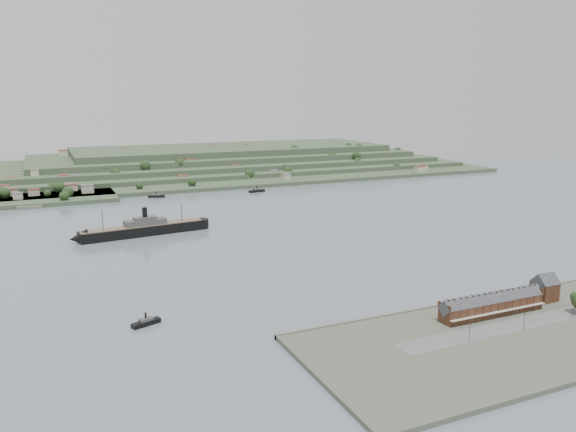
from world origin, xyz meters
name	(u,v)px	position (x,y,z in m)	size (l,w,h in m)	color
ground	(334,236)	(0.00, 0.00, 0.00)	(1400.00, 1400.00, 0.00)	slate
near_shore	(540,328)	(0.00, -186.75, 1.01)	(220.00, 80.00, 2.60)	#4C5142
terrace_row	(492,304)	(-10.00, -168.02, 6.84)	(55.60, 9.80, 11.07)	#452718
gabled_building	(545,288)	(27.50, -164.00, 8.19)	(10.40, 10.18, 14.09)	#452718
far_peninsula	(215,163)	(27.91, 393.10, 11.88)	(760.00, 309.00, 30.00)	#3D5438
steamship	(140,230)	(-130.63, 59.28, 4.60)	(103.64, 24.21, 24.89)	black
tugboat	(146,322)	(-156.78, -110.96, 1.46)	(13.76, 7.78, 6.00)	black
ferry_west	(156,196)	(-87.35, 216.79, 1.50)	(17.24, 8.92, 6.23)	black
ferry_east	(257,191)	(17.78, 205.87, 1.64)	(18.75, 8.24, 6.80)	black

